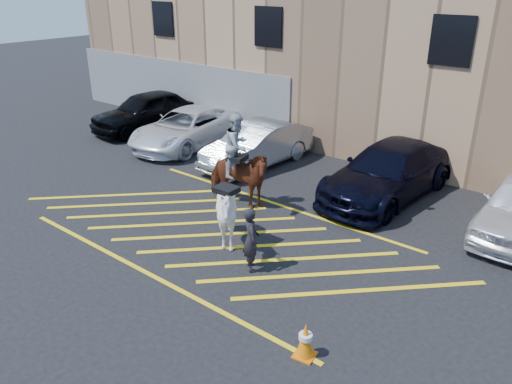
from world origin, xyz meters
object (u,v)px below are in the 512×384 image
Objects in this scene: car_white_pickup at (187,128)px; handler at (251,239)px; mounted_bay at (238,170)px; saddled_white at (227,214)px; traffic_cone at (305,340)px; car_black_suv at (147,111)px; car_silver_sedan at (258,145)px; car_blue_suv at (389,172)px.

handler is at bearing -42.61° from car_white_pickup.
saddled_white is at bearing -55.99° from mounted_bay.
saddled_white is (-1.18, 0.47, 0.10)m from handler.
car_white_pickup is 12.93m from traffic_cone.
handler is 1.27m from saddled_white.
car_black_suv is 15.73m from traffic_cone.
car_silver_sedan is 4.94m from car_blue_suv.
car_blue_suv is 5.80m from saddled_white.
car_white_pickup is 1.14× the size of car_silver_sedan.
handler is 0.89× the size of saddled_white.
car_blue_suv is 4.74m from mounted_bay.
traffic_cone is at bearing -41.96° from car_white_pickup.
car_silver_sedan is (6.71, -0.48, -0.10)m from car_black_suv.
car_white_pickup is at bearing 3.24° from handler.
car_silver_sedan is 6.03m from saddled_white.
mounted_bay is at bearing -37.54° from car_white_pickup.
car_black_suv is 0.95× the size of car_white_pickup.
saddled_white is (9.82, -5.64, 0.03)m from car_black_suv.
traffic_cone is at bearing -23.87° from car_black_suv.
car_black_suv is at bearing 156.74° from mounted_bay.
car_black_suv is 6.93× the size of traffic_cone.
car_black_suv is 6.73m from car_silver_sedan.
mounted_bay reaches higher than saddled_white.
car_blue_suv is 1.98× the size of mounted_bay.
car_black_suv is 3.05m from car_white_pickup.
handler is at bearing -91.64° from car_blue_suv.
car_blue_suv is at bearing 104.66° from traffic_cone.
car_black_suv is 0.89× the size of car_blue_suv.
car_silver_sedan is (3.70, -0.02, 0.03)m from car_white_pickup.
handler is (-0.64, -5.98, -0.03)m from car_blue_suv.
car_white_pickup is 1.86× the size of mounted_bay.
car_blue_suv is 3.57× the size of handler.
handler is at bearing -48.89° from car_silver_sedan.
car_silver_sedan is at bearing 121.13° from saddled_white.
car_white_pickup is 9.79m from handler.
car_white_pickup is at bearing 149.80° from mounted_bay.
saddled_white reaches higher than car_white_pickup.
mounted_bay is 6.69m from traffic_cone.
saddled_white is 2.43× the size of traffic_cone.
saddled_white is at bearing 16.70° from handler.
traffic_cone is (2.65, -1.69, -0.43)m from handler.
traffic_cone is at bearing -70.87° from car_blue_suv.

